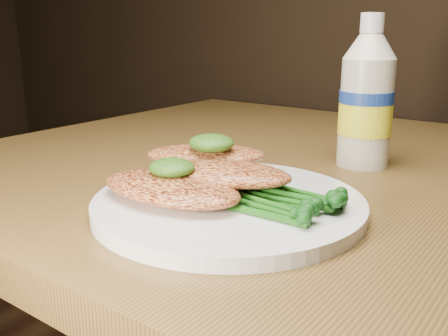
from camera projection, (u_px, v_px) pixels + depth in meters
The scene contains 8 objects.
plate at pixel (229, 204), 0.49m from camera, with size 0.27×0.27×0.01m, color silver.
chicken_front at pixel (170, 188), 0.48m from camera, with size 0.15×0.08×0.02m, color #D67C44.
chicken_mid at pixel (221, 172), 0.50m from camera, with size 0.15×0.07×0.02m, color #D67C44.
chicken_back at pixel (206, 155), 0.55m from camera, with size 0.13×0.07×0.02m, color #D67C44.
pesto_front at pixel (172, 167), 0.49m from camera, with size 0.05×0.04×0.02m, color black.
pesto_back at pixel (211, 143), 0.53m from camera, with size 0.05×0.04×0.02m, color black.
broccolini_bundle at pixel (278, 196), 0.47m from camera, with size 0.12×0.10×0.02m, color #1A5612, non-canonical shape.
mayo_bottle at pixel (367, 92), 0.63m from camera, with size 0.07×0.07×0.19m, color beige, non-canonical shape.
Camera 1 is at (0.16, 0.46, 0.93)m, focal length 40.42 mm.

